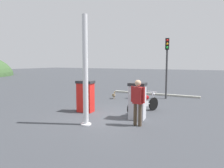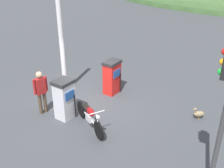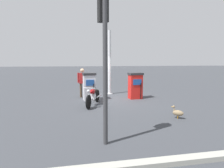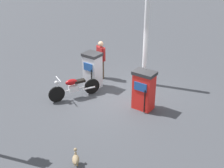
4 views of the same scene
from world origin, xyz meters
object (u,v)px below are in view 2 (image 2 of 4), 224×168
Objects in this scene: attendant_person at (41,90)px; roadside_traffic_light at (224,101)px; fuel_pump_far at (112,77)px; motorcycle_near_pump at (90,116)px; wandering_duck at (199,114)px; canopy_support_pole at (62,49)px; fuel_pump_near at (65,99)px.

roadside_traffic_light is (6.27, 0.52, 1.64)m from attendant_person.
roadside_traffic_light is (5.38, -2.49, 1.87)m from fuel_pump_far.
wandering_duck is at bearing 48.79° from motorcycle_near_pump.
fuel_pump_far is at bearing 73.49° from attendant_person.
motorcycle_near_pump is 4.11× the size of wandering_duck.
canopy_support_pole is at bearing -144.04° from fuel_pump_far.
wandering_duck is 4.15m from roadside_traffic_light.
attendant_person is 5.94m from wandering_duck.
fuel_pump_far is 2.44m from canopy_support_pole.
canopy_support_pole is (-2.88, 1.28, 1.51)m from motorcycle_near_pump.
canopy_support_pole is (-5.54, -1.75, 1.74)m from wandering_duck.
canopy_support_pole is (-7.09, 1.25, -0.66)m from roadside_traffic_light.
fuel_pump_far reaches higher than wandering_duck.
fuel_pump_far is at bearing 90.00° from fuel_pump_near.
canopy_support_pole is at bearing 114.79° from attendant_person.
wandering_duck is at bearing 117.38° from roadside_traffic_light.
fuel_pump_near reaches higher than motorcycle_near_pump.
motorcycle_near_pump is at bearing 6.16° from fuel_pump_near.
wandering_duck is 0.13× the size of roadside_traffic_light.
attendant_person is 2.18m from canopy_support_pole.
motorcycle_near_pump is 4.73m from roadside_traffic_light.
motorcycle_near_pump is (1.17, -2.52, -0.30)m from fuel_pump_far.
fuel_pump_far is 6.22m from roadside_traffic_light.
motorcycle_near_pump is at bearing -65.04° from fuel_pump_far.
fuel_pump_far is 2.79m from motorcycle_near_pump.
motorcycle_near_pump is 4.03m from wandering_duck.
roadside_traffic_light is (1.56, -3.00, 2.40)m from wandering_duck.
roadside_traffic_light is at bearing 0.34° from motorcycle_near_pump.
roadside_traffic_light is (4.21, 0.03, 2.17)m from motorcycle_near_pump.
attendant_person reaches higher than wandering_duck.
fuel_pump_near is 5.69m from roadside_traffic_light.
attendant_person is at bearing -157.58° from fuel_pump_near.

